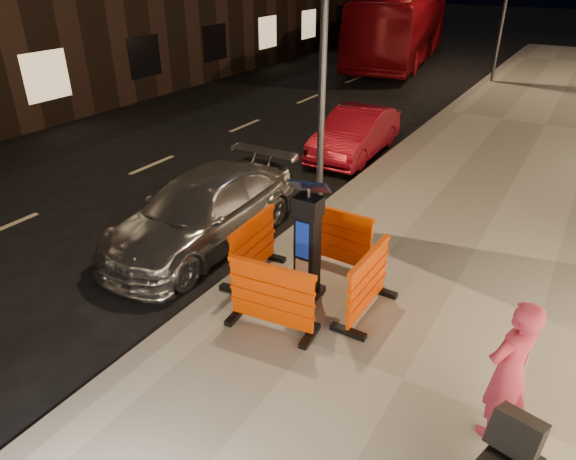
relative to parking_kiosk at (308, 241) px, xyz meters
The scene contains 14 objects.
ground_plane 1.82m from the parking_kiosk, 139.65° to the right, with size 120.00×120.00×0.00m, color black.
sidewalk 2.30m from the parking_kiosk, 27.59° to the right, with size 6.00×60.00×0.15m, color gray.
kerb 1.77m from the parking_kiosk, 139.65° to the right, with size 0.30×60.00×0.15m, color slate.
parking_kiosk is the anchor object (origin of this frame).
barrier_front 1.03m from the parking_kiosk, 90.00° to the right, with size 1.25×0.51×0.97m, color #E44000.
barrier_back 1.03m from the parking_kiosk, 90.00° to the left, with size 1.25×0.51×0.97m, color #E44000.
barrier_kerbside 1.03m from the parking_kiosk, behind, with size 1.25×0.51×0.97m, color #E44000.
barrier_bldgside 1.03m from the parking_kiosk, ahead, with size 1.25×0.51×0.97m, color #E44000.
car_silver 2.75m from the parking_kiosk, 165.79° to the left, with size 1.73×4.26×1.24m, color #AAAAAF.
car_red 6.74m from the parking_kiosk, 108.45° to the left, with size 1.27×3.63×1.20m, color maroon.
bus_doubledecker 21.03m from the parking_kiosk, 106.76° to the left, with size 2.80×11.95×3.33m, color maroon.
man 3.17m from the parking_kiosk, 21.98° to the right, with size 0.60×0.39×1.65m, color #A62B45.
street_lamp_mid 3.07m from the parking_kiosk, 113.74° to the left, with size 0.12×0.12×6.00m, color #3F3F44.
street_lamp_far 17.18m from the parking_kiosk, 93.00° to the left, with size 0.12×0.12×6.00m, color #3F3F44.
Camera 1 is at (4.19, -4.61, 4.57)m, focal length 32.00 mm.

